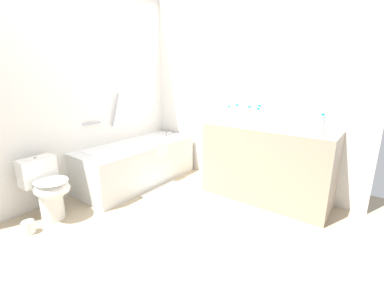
# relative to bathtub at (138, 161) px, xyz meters

# --- Properties ---
(ground_plane) EXTENTS (3.78, 3.78, 0.00)m
(ground_plane) POSITION_rel_bathtub_xyz_m (-0.45, -1.05, -0.29)
(ground_plane) COLOR tan
(wall_back_tiled) EXTENTS (3.03, 0.10, 2.60)m
(wall_back_tiled) POSITION_rel_bathtub_xyz_m (-0.45, 0.39, 1.00)
(wall_back_tiled) COLOR white
(wall_back_tiled) RESTS_ON ground_plane
(wall_right_mirror) EXTENTS (0.10, 3.18, 2.60)m
(wall_right_mirror) POSITION_rel_bathtub_xyz_m (0.92, -1.05, 1.00)
(wall_right_mirror) COLOR white
(wall_right_mirror) RESTS_ON ground_plane
(bathtub) EXTENTS (1.64, 0.68, 1.21)m
(bathtub) POSITION_rel_bathtub_xyz_m (0.00, 0.00, 0.00)
(bathtub) COLOR silver
(bathtub) RESTS_ON ground_plane
(toilet) EXTENTS (0.37, 0.54, 0.64)m
(toilet) POSITION_rel_bathtub_xyz_m (-1.20, 0.02, 0.05)
(toilet) COLOR white
(toilet) RESTS_ON ground_plane
(vanity_counter) EXTENTS (0.56, 1.45, 0.89)m
(vanity_counter) POSITION_rel_bathtub_xyz_m (0.59, -1.60, 0.15)
(vanity_counter) COLOR tan
(vanity_counter) RESTS_ON ground_plane
(sink_basin) EXTENTS (0.30, 0.30, 0.05)m
(sink_basin) POSITION_rel_bathtub_xyz_m (0.55, -1.67, 0.62)
(sink_basin) COLOR white
(sink_basin) RESTS_ON vanity_counter
(sink_faucet) EXTENTS (0.10, 0.15, 0.07)m
(sink_faucet) POSITION_rel_bathtub_xyz_m (0.73, -1.67, 0.62)
(sink_faucet) COLOR #A1A1A6
(sink_faucet) RESTS_ON vanity_counter
(water_bottle_0) EXTENTS (0.07, 0.07, 0.23)m
(water_bottle_0) POSITION_rel_bathtub_xyz_m (0.66, -1.44, 0.70)
(water_bottle_0) COLOR silver
(water_bottle_0) RESTS_ON vanity_counter
(water_bottle_1) EXTENTS (0.07, 0.07, 0.19)m
(water_bottle_1) POSITION_rel_bathtub_xyz_m (0.66, -1.03, 0.68)
(water_bottle_1) COLOR silver
(water_bottle_1) RESTS_ON vanity_counter
(water_bottle_2) EXTENTS (0.06, 0.06, 0.22)m
(water_bottle_2) POSITION_rel_bathtub_xyz_m (0.62, -1.16, 0.70)
(water_bottle_2) COLOR silver
(water_bottle_2) RESTS_ON vanity_counter
(water_bottle_3) EXTENTS (0.06, 0.06, 0.21)m
(water_bottle_3) POSITION_rel_bathtub_xyz_m (0.57, -1.46, 0.69)
(water_bottle_3) COLOR silver
(water_bottle_3) RESTS_ON vanity_counter
(water_bottle_4) EXTENTS (0.06, 0.06, 0.21)m
(water_bottle_4) POSITION_rel_bathtub_xyz_m (0.56, -2.14, 0.69)
(water_bottle_4) COLOR silver
(water_bottle_4) RESTS_ON vanity_counter
(water_bottle_5) EXTENTS (0.07, 0.07, 0.21)m
(water_bottle_5) POSITION_rel_bathtub_xyz_m (0.65, -1.32, 0.69)
(water_bottle_5) COLOR silver
(water_bottle_5) RESTS_ON vanity_counter
(drinking_glass_0) EXTENTS (0.06, 0.06, 0.10)m
(drinking_glass_0) POSITION_rel_bathtub_xyz_m (0.58, -1.37, 0.64)
(drinking_glass_0) COLOR white
(drinking_glass_0) RESTS_ON vanity_counter
(drinking_glass_1) EXTENTS (0.08, 0.08, 0.09)m
(drinking_glass_1) POSITION_rel_bathtub_xyz_m (0.66, -1.91, 0.64)
(drinking_glass_1) COLOR white
(drinking_glass_1) RESTS_ON vanity_counter
(drinking_glass_2) EXTENTS (0.07, 0.07, 0.10)m
(drinking_glass_2) POSITION_rel_bathtub_xyz_m (0.66, -2.00, 0.64)
(drinking_glass_2) COLOR white
(drinking_glass_2) RESTS_ON vanity_counter
(bath_mat) EXTENTS (0.62, 0.35, 0.01)m
(bath_mat) POSITION_rel_bathtub_xyz_m (-0.01, -0.55, -0.29)
(bath_mat) COLOR white
(bath_mat) RESTS_ON ground_plane
(toilet_paper_roll) EXTENTS (0.11, 0.11, 0.12)m
(toilet_paper_roll) POSITION_rel_bathtub_xyz_m (-1.47, -0.10, -0.23)
(toilet_paper_roll) COLOR white
(toilet_paper_roll) RESTS_ON ground_plane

